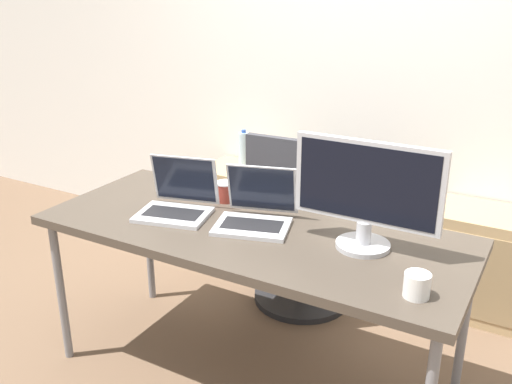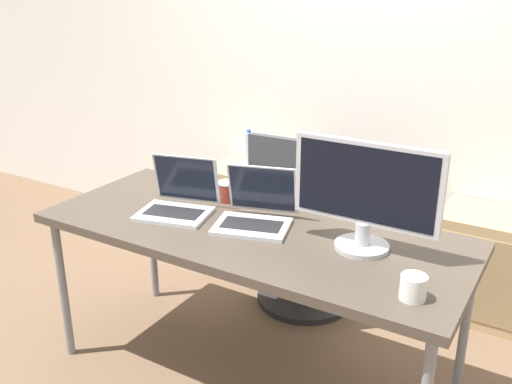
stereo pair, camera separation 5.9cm
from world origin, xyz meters
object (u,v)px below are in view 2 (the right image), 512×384
Objects in this scene: cabinet_right at (486,265)px; monitor at (365,194)px; laptop_right at (256,213)px; coffee_cup_white at (413,287)px; office_chair at (301,246)px; cabinet_left at (249,210)px; laptop_left at (178,202)px; coffee_cup_brown at (227,191)px; water_bottle at (249,150)px.

monitor is at bearing -107.64° from cabinet_right.
laptop_right reaches higher than coffee_cup_white.
office_chair is 1.02m from cabinet_right.
laptop_left is (0.33, -1.16, 0.52)m from cabinet_left.
laptop_right is (-0.83, -1.09, 0.52)m from cabinet_right.
cabinet_right is 1.44m from coffee_cup_white.
coffee_cup_brown is (0.11, 0.24, -0.00)m from laptop_left.
office_chair is at bearing 133.65° from coffee_cup_white.
laptop_right is at bearing -57.05° from water_bottle.
laptop_right is (0.37, 0.07, -0.00)m from laptop_left.
cabinet_left is 2.29× the size of water_bottle.
monitor is at bearing -11.86° from coffee_cup_brown.
water_bottle reaches higher than cabinet_left.
coffee_cup_brown is (-1.09, -0.92, 0.52)m from cabinet_right.
monitor reaches higher than coffee_cup_brown.
office_chair is at bearing 67.61° from laptop_left.
laptop_left is at bearing -170.07° from laptop_right.
monitor is (1.19, -1.08, 0.70)m from cabinet_left.
laptop_right is (0.71, -1.09, 0.10)m from water_bottle.
laptop_left is at bearing -136.12° from cabinet_right.
coffee_cup_brown is at bearing 64.68° from laptop_left.
water_bottle is 1.31m from laptop_right.
laptop_right is 0.64× the size of monitor.
office_chair is 1.74× the size of cabinet_right.
laptop_right reaches higher than water_bottle.
coffee_cup_brown is at bearing -139.83° from cabinet_right.
laptop_left is 0.97× the size of laptop_right.
office_chair is 0.78m from laptop_right.
coffee_cup_brown reaches higher than cabinet_left.
laptop_left is at bearing -73.86° from cabinet_left.
monitor is (-0.34, -1.08, 0.70)m from cabinet_right.
cabinet_left is 0.42m from water_bottle.
water_bottle is at bearing 143.86° from office_chair.
laptop_right is at bearing -32.91° from coffee_cup_brown.
water_bottle reaches higher than cabinet_right.
cabinet_right is at bearing 87.53° from coffee_cup_white.
coffee_cup_white is (1.48, -1.35, 0.09)m from water_bottle.
cabinet_right is at bearing 40.17° from coffee_cup_brown.
cabinet_right is at bearing 0.00° from cabinet_left.
water_bottle is (0.00, 0.00, 0.42)m from cabinet_left.
cabinet_left is at bearing 137.62° from coffee_cup_white.
laptop_left reaches higher than cabinet_right.
cabinet_left is 1.00× the size of cabinet_right.
laptop_left is 0.62× the size of monitor.
laptop_left is at bearing -174.80° from monitor.
office_chair reaches higher than cabinet_left.
monitor is 6.56× the size of coffee_cup_white.
coffee_cup_brown is (-0.75, 0.16, -0.18)m from monitor.
cabinet_right is 1.52m from coffee_cup_brown.
office_chair is 1.05m from monitor.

